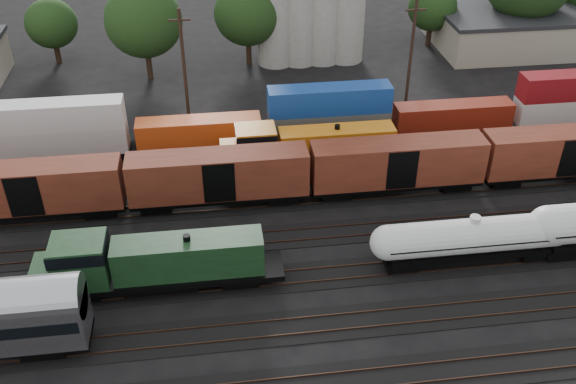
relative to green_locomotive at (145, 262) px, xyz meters
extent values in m
plane|color=black|center=(14.91, 5.00, -2.65)|extent=(600.00, 600.00, 0.00)
cube|color=black|center=(14.91, -10.00, -2.61)|extent=(180.00, 3.20, 0.08)
cube|color=#382319|center=(14.91, -9.28, -2.53)|extent=(180.00, 0.08, 0.16)
cube|color=black|center=(14.91, -5.00, -2.61)|extent=(180.00, 3.20, 0.08)
cube|color=#382319|center=(14.91, -5.72, -2.53)|extent=(180.00, 0.08, 0.16)
cube|color=#382319|center=(14.91, -4.28, -2.53)|extent=(180.00, 0.08, 0.16)
cube|color=black|center=(14.91, 0.00, -2.61)|extent=(180.00, 3.20, 0.08)
cube|color=#382319|center=(14.91, -0.72, -2.53)|extent=(180.00, 0.08, 0.16)
cube|color=#382319|center=(14.91, 0.72, -2.53)|extent=(180.00, 0.08, 0.16)
cube|color=black|center=(14.91, 5.00, -2.61)|extent=(180.00, 3.20, 0.08)
cube|color=#382319|center=(14.91, 4.28, -2.53)|extent=(180.00, 0.08, 0.16)
cube|color=#382319|center=(14.91, 5.72, -2.53)|extent=(180.00, 0.08, 0.16)
cube|color=black|center=(14.91, 10.00, -2.61)|extent=(180.00, 3.20, 0.08)
cube|color=#382319|center=(14.91, 9.28, -2.53)|extent=(180.00, 0.08, 0.16)
cube|color=#382319|center=(14.91, 10.72, -2.53)|extent=(180.00, 0.08, 0.16)
cube|color=black|center=(14.91, 15.00, -2.61)|extent=(180.00, 3.20, 0.08)
cube|color=#382319|center=(14.91, 14.28, -2.53)|extent=(180.00, 0.08, 0.16)
cube|color=#382319|center=(14.91, 15.72, -2.53)|extent=(180.00, 0.08, 0.16)
cube|color=black|center=(14.91, 20.00, -2.61)|extent=(180.00, 3.20, 0.08)
cube|color=#382319|center=(14.91, 19.28, -2.53)|extent=(180.00, 0.08, 0.16)
cube|color=#382319|center=(14.91, 20.72, -2.53)|extent=(180.00, 0.08, 0.16)
cube|color=black|center=(0.96, 0.00, -1.31)|extent=(17.56, 2.99, 0.41)
cube|color=black|center=(0.96, 0.00, -1.77)|extent=(5.16, 2.27, 0.83)
cube|color=#163419|center=(3.07, 0.00, 0.29)|extent=(10.53, 2.48, 2.79)
cube|color=#163419|center=(-4.30, 0.00, 0.60)|extent=(3.72, 2.99, 3.41)
cube|color=black|center=(-4.30, 0.00, 1.69)|extent=(3.82, 3.10, 0.93)
cube|color=#163419|center=(-6.76, 0.00, -0.17)|extent=(1.65, 2.48, 1.86)
cylinder|color=black|center=(3.07, 0.00, 1.84)|extent=(0.52, 0.52, 0.52)
cube|color=black|center=(-4.65, 0.00, -1.98)|extent=(2.68, 2.07, 0.72)
cube|color=black|center=(6.58, 0.00, -1.98)|extent=(2.68, 2.07, 0.72)
cylinder|color=white|center=(23.96, 0.00, -0.02)|extent=(12.87, 2.65, 2.65)
sphere|color=white|center=(17.52, 0.00, -0.02)|extent=(2.65, 2.65, 2.65)
sphere|color=white|center=(30.39, 0.00, -0.02)|extent=(2.65, 2.65, 2.65)
cylinder|color=white|center=(23.96, 0.00, 1.48)|extent=(0.82, 0.82, 0.46)
cube|color=black|center=(23.96, 0.00, -0.02)|extent=(13.16, 2.78, 0.07)
cube|color=black|center=(23.96, 0.00, -1.49)|extent=(12.43, 2.01, 0.46)
cube|color=black|center=(18.69, 0.00, -2.03)|extent=(2.38, 1.83, 0.64)
cube|color=black|center=(29.22, 0.00, -2.03)|extent=(2.38, 1.83, 0.64)
sphere|color=white|center=(29.86, 0.00, 0.35)|extent=(3.06, 3.06, 3.06)
cube|color=black|center=(31.21, 0.00, -1.97)|extent=(2.75, 2.11, 0.74)
cube|color=black|center=(-6.33, -5.00, -1.97)|extent=(2.75, 2.12, 0.74)
cube|color=black|center=(14.51, 15.00, -1.36)|extent=(17.73, 2.86, 0.39)
cube|color=black|center=(14.51, 15.00, -1.80)|extent=(4.92, 2.17, 0.79)
cube|color=orange|center=(16.64, 15.00, 0.16)|extent=(10.64, 2.36, 2.66)
cube|color=orange|center=(9.19, 15.00, 0.46)|extent=(3.55, 2.86, 3.25)
cube|color=black|center=(9.19, 15.00, 1.49)|extent=(3.64, 2.95, 0.89)
cube|color=orange|center=(6.71, 15.00, -0.28)|extent=(1.58, 2.36, 1.77)
cylinder|color=black|center=(16.64, 15.00, 1.64)|extent=(0.49, 0.49, 0.49)
cube|color=black|center=(8.84, 15.00, -2.00)|extent=(2.56, 1.97, 0.69)
cube|color=black|center=(20.18, 15.00, -2.00)|extent=(2.56, 1.97, 0.69)
cube|color=black|center=(-9.80, 10.00, -1.45)|extent=(15.00, 2.60, 0.40)
cube|color=#602517|center=(-9.80, 10.00, 0.65)|extent=(15.00, 2.90, 3.80)
cube|color=black|center=(5.60, 10.00, -1.45)|extent=(15.00, 2.60, 0.40)
cube|color=#602517|center=(5.60, 10.00, 0.65)|extent=(15.00, 2.90, 3.80)
cube|color=black|center=(21.00, 10.00, -1.45)|extent=(15.00, 2.60, 0.40)
cube|color=#602517|center=(21.00, 10.00, 0.65)|extent=(15.00, 2.90, 3.80)
cube|color=black|center=(36.40, 10.00, -1.45)|extent=(15.00, 2.60, 0.40)
cube|color=#602517|center=(36.40, 10.00, 0.65)|extent=(15.00, 2.90, 3.80)
cube|color=black|center=(14.91, 20.00, -2.15)|extent=(160.00, 2.60, 0.60)
cube|color=silver|center=(-8.76, 20.00, -0.55)|extent=(12.00, 2.40, 2.60)
cube|color=silver|center=(-8.76, 20.00, 2.05)|extent=(12.00, 2.40, 2.60)
cube|color=#CF4815|center=(4.04, 20.00, -0.55)|extent=(12.00, 2.40, 2.60)
cube|color=#535657|center=(16.84, 20.00, -0.55)|extent=(12.00, 2.40, 2.60)
cube|color=navy|center=(16.84, 20.00, 2.05)|extent=(12.00, 2.40, 2.60)
cube|color=maroon|center=(29.64, 20.00, -0.55)|extent=(12.00, 2.40, 2.60)
cube|color=silver|center=(42.44, 20.00, -0.55)|extent=(12.00, 2.40, 2.60)
cube|color=#9E937F|center=(44.91, 43.00, -0.35)|extent=(18.00, 14.00, 4.60)
cube|color=#232326|center=(44.91, 43.00, 2.20)|extent=(18.36, 14.28, 0.50)
cylinder|color=black|center=(-13.48, 44.77, -1.48)|extent=(0.70, 0.70, 2.34)
ellipsoid|color=#1E3B16|center=(-13.48, 44.77, 2.45)|extent=(6.35, 6.35, 6.02)
cylinder|color=black|center=(-1.66, 38.19, -1.00)|extent=(0.70, 0.70, 3.30)
ellipsoid|color=#1E3B16|center=(-1.66, 38.19, 4.53)|extent=(8.95, 8.95, 8.47)
cylinder|color=black|center=(10.55, 41.08, -1.14)|extent=(0.70, 0.70, 3.00)
ellipsoid|color=#1E3B16|center=(10.55, 41.08, 3.89)|extent=(8.14, 8.14, 7.72)
cylinder|color=black|center=(21.37, 45.37, -1.05)|extent=(0.70, 0.70, 3.20)
cylinder|color=black|center=(35.11, 44.55, -1.46)|extent=(0.70, 0.70, 2.36)
ellipsoid|color=#1E3B16|center=(35.11, 44.55, 2.50)|extent=(6.42, 6.42, 6.08)
cylinder|color=black|center=(46.88, 42.86, -0.57)|extent=(0.70, 0.70, 4.14)
cylinder|color=black|center=(56.72, 46.07, -1.30)|extent=(0.70, 0.70, 2.69)
cylinder|color=black|center=(2.91, 27.00, 3.35)|extent=(0.36, 0.36, 12.00)
cube|color=black|center=(2.91, 27.00, 8.15)|extent=(2.20, 0.18, 0.18)
cylinder|color=black|center=(26.91, 27.00, 3.35)|extent=(0.36, 0.36, 12.00)
cube|color=black|center=(26.91, 27.00, 8.15)|extent=(2.20, 0.18, 0.18)
camera|label=1|loc=(5.48, -35.65, 29.19)|focal=40.00mm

